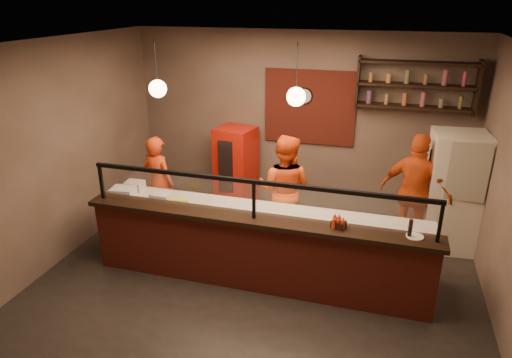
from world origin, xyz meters
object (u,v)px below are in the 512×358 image
(cook_mid, at_px, (284,190))
(fridge, at_px, (453,192))
(cook_right, at_px, (415,193))
(pizza_dough, at_px, (329,225))
(condiment_caddy, at_px, (339,224))
(pepper_mill, at_px, (410,228))
(cook_left, at_px, (159,183))
(red_cooler, at_px, (236,167))
(wall_clock, at_px, (304,96))

(cook_mid, xyz_separation_m, fridge, (2.51, 0.56, 0.04))
(cook_right, xyz_separation_m, pizza_dough, (-1.13, -1.38, -0.02))
(cook_right, xyz_separation_m, condiment_caddy, (-0.97, -1.71, 0.18))
(fridge, distance_m, pepper_mill, 2.03)
(cook_left, height_order, pizza_dough, cook_left)
(cook_right, distance_m, pepper_mill, 1.73)
(cook_left, bearing_deg, pizza_dough, 176.66)
(pepper_mill, bearing_deg, red_cooler, 140.96)
(cook_right, height_order, pepper_mill, cook_right)
(cook_left, bearing_deg, red_cooler, -116.19)
(cook_right, distance_m, fridge, 0.58)
(cook_right, height_order, red_cooler, cook_right)
(red_cooler, distance_m, pepper_mill, 3.86)
(cook_left, xyz_separation_m, fridge, (4.65, 0.64, 0.13))
(wall_clock, xyz_separation_m, cook_right, (1.95, -1.02, -1.17))
(wall_clock, height_order, condiment_caddy, wall_clock)
(wall_clock, xyz_separation_m, pizza_dough, (0.82, -2.39, -1.19))
(cook_mid, xyz_separation_m, condiment_caddy, (0.98, -1.33, 0.21))
(wall_clock, height_order, cook_right, wall_clock)
(cook_mid, bearing_deg, cook_left, 7.71)
(wall_clock, bearing_deg, cook_mid, -90.25)
(wall_clock, height_order, cook_mid, wall_clock)
(wall_clock, distance_m, cook_left, 2.91)
(cook_left, relative_size, pepper_mill, 7.11)
(pizza_dough, bearing_deg, red_cooler, 133.71)
(cook_mid, bearing_deg, wall_clock, -84.50)
(red_cooler, bearing_deg, pepper_mill, -27.52)
(pepper_mill, bearing_deg, cook_left, 162.39)
(fridge, relative_size, pizza_dough, 3.90)
(cook_left, bearing_deg, fridge, -158.26)
(cook_mid, xyz_separation_m, pizza_dough, (0.83, -1.00, 0.01))
(wall_clock, xyz_separation_m, cook_left, (-2.15, -1.47, -1.30))
(wall_clock, distance_m, pepper_mill, 3.40)
(cook_right, relative_size, condiment_caddy, 11.36)
(wall_clock, relative_size, condiment_caddy, 1.84)
(cook_right, relative_size, pepper_mill, 8.20)
(pizza_dough, relative_size, pepper_mill, 2.11)
(wall_clock, distance_m, condiment_caddy, 3.06)
(fridge, distance_m, condiment_caddy, 2.44)
(cook_mid, distance_m, pepper_mill, 2.27)
(wall_clock, bearing_deg, cook_right, -27.58)
(pizza_dough, xyz_separation_m, condiment_caddy, (0.15, -0.33, 0.20))
(red_cooler, relative_size, condiment_caddy, 9.31)
(cook_left, height_order, condiment_caddy, cook_left)
(wall_clock, relative_size, cook_right, 0.16)
(fridge, bearing_deg, pizza_dough, -141.62)
(cook_mid, bearing_deg, fridge, -161.56)
(fridge, bearing_deg, cook_mid, -171.85)
(pizza_dough, distance_m, condiment_caddy, 0.42)
(wall_clock, bearing_deg, red_cooler, -165.18)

